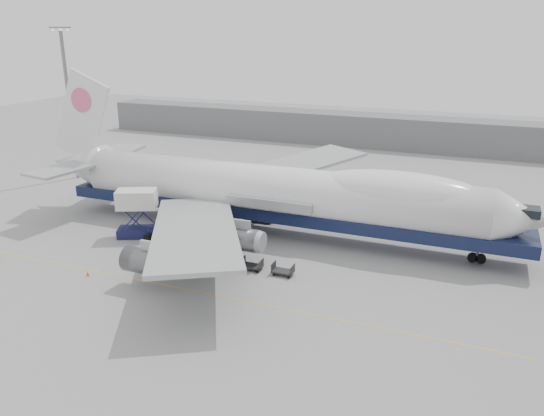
% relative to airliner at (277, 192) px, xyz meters
% --- Properties ---
extents(ground, '(260.00, 260.00, 0.00)m').
position_rel_airliner_xyz_m(ground, '(-0.64, -12.00, -5.62)').
color(ground, gray).
rests_on(ground, ground).
extents(apron_line, '(60.00, 0.15, 0.01)m').
position_rel_airliner_xyz_m(apron_line, '(-0.64, -18.00, -5.62)').
color(apron_line, gold).
rests_on(apron_line, ground).
extents(hangar, '(110.00, 8.00, 7.00)m').
position_rel_airliner_xyz_m(hangar, '(-10.64, 58.00, -2.12)').
color(hangar, slate).
rests_on(hangar, ground).
extents(floodlight_mast, '(2.40, 2.40, 25.43)m').
position_rel_airliner_xyz_m(floodlight_mast, '(-42.64, 12.00, 8.64)').
color(floodlight_mast, slate).
rests_on(floodlight_mast, ground).
extents(airliner, '(67.00, 55.30, 19.98)m').
position_rel_airliner_xyz_m(airliner, '(0.00, 0.00, 0.00)').
color(airliner, white).
rests_on(airliner, ground).
extents(catering_truck, '(5.85, 5.03, 6.16)m').
position_rel_airliner_xyz_m(catering_truck, '(-15.83, -7.48, -2.17)').
color(catering_truck, '#171947').
rests_on(catering_truck, ground).
extents(traffic_cone, '(0.36, 0.36, 0.53)m').
position_rel_airliner_xyz_m(traffic_cone, '(-14.23, -19.19, -5.37)').
color(traffic_cone, '#FF530D').
rests_on(traffic_cone, ground).
extents(dolly_0, '(2.30, 1.35, 1.30)m').
position_rel_airliner_xyz_m(dolly_0, '(-9.42, -11.19, -5.09)').
color(dolly_0, '#2D2D30').
rests_on(dolly_0, ground).
extents(dolly_1, '(2.30, 1.35, 1.30)m').
position_rel_airliner_xyz_m(dolly_1, '(-5.78, -11.19, -5.09)').
color(dolly_1, '#2D2D30').
rests_on(dolly_1, ground).
extents(dolly_2, '(2.30, 1.35, 1.30)m').
position_rel_airliner_xyz_m(dolly_2, '(-2.14, -11.19, -5.09)').
color(dolly_2, '#2D2D30').
rests_on(dolly_2, ground).
extents(dolly_3, '(2.30, 1.35, 1.30)m').
position_rel_airliner_xyz_m(dolly_3, '(1.50, -11.19, -5.09)').
color(dolly_3, '#2D2D30').
rests_on(dolly_3, ground).
extents(dolly_4, '(2.30, 1.35, 1.30)m').
position_rel_airliner_xyz_m(dolly_4, '(5.15, -11.19, -5.09)').
color(dolly_4, '#2D2D30').
rests_on(dolly_4, ground).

